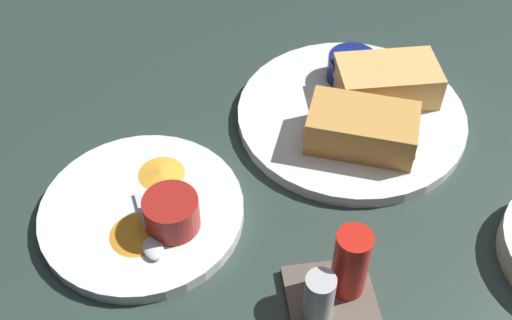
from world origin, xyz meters
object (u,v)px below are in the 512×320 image
(ramekin_light_gravy, at_px, (171,212))
(plate_sandwich_main, at_px, (351,116))
(sandwich_half_near, at_px, (362,128))
(plate_chips_companion, at_px, (142,212))
(ramekin_dark_sauce, at_px, (352,67))
(spoon_by_dark_ramekin, at_px, (346,102))
(sandwich_half_far, at_px, (387,81))
(condiment_caddy, at_px, (337,283))
(spoon_by_gravy_ramekin, at_px, (151,239))

(ramekin_light_gravy, bearing_deg, plate_sandwich_main, -147.27)
(plate_sandwich_main, relative_size, ramekin_light_gravy, 4.88)
(sandwich_half_near, distance_m, plate_chips_companion, 0.28)
(ramekin_dark_sauce, xyz_separation_m, spoon_by_dark_ramekin, (0.02, 0.05, -0.02))
(plate_sandwich_main, relative_size, sandwich_half_far, 2.21)
(spoon_by_dark_ramekin, bearing_deg, ramekin_dark_sauce, -110.18)
(plate_sandwich_main, xyz_separation_m, sandwich_half_far, (-0.05, -0.03, 0.03))
(condiment_caddy, bearing_deg, sandwich_half_far, -114.35)
(plate_sandwich_main, height_order, sandwich_half_near, sandwich_half_near)
(sandwich_half_far, relative_size, ramekin_light_gravy, 2.21)
(spoon_by_dark_ramekin, height_order, ramekin_light_gravy, ramekin_light_gravy)
(sandwich_half_near, relative_size, ramekin_light_gravy, 2.45)
(sandwich_half_far, bearing_deg, sandwich_half_near, 56.69)
(plate_sandwich_main, relative_size, spoon_by_dark_ramekin, 3.04)
(ramekin_dark_sauce, distance_m, plate_chips_companion, 0.35)
(spoon_by_dark_ramekin, bearing_deg, ramekin_light_gravy, 35.67)
(plate_sandwich_main, distance_m, ramekin_dark_sauce, 0.07)
(sandwich_half_far, relative_size, spoon_by_dark_ramekin, 1.37)
(sandwich_half_near, relative_size, spoon_by_dark_ramekin, 1.53)
(sandwich_half_near, xyz_separation_m, plate_chips_companion, (0.27, 0.07, -0.03))
(plate_sandwich_main, xyz_separation_m, sandwich_half_near, (0.00, 0.06, 0.03))
(plate_chips_companion, distance_m, condiment_caddy, 0.24)
(sandwich_half_near, bearing_deg, ramekin_dark_sauce, -98.19)
(sandwich_half_near, xyz_separation_m, ramekin_dark_sauce, (-0.02, -0.12, -0.00))
(ramekin_light_gravy, distance_m, spoon_by_gravy_ramekin, 0.04)
(plate_sandwich_main, height_order, condiment_caddy, condiment_caddy)
(ramekin_light_gravy, bearing_deg, sandwich_half_near, -157.60)
(sandwich_half_near, xyz_separation_m, spoon_by_dark_ramekin, (0.00, -0.07, -0.02))
(ramekin_light_gravy, bearing_deg, sandwich_half_far, -148.27)
(sandwich_half_far, distance_m, ramekin_light_gravy, 0.34)
(sandwich_half_far, height_order, plate_chips_companion, sandwich_half_far)
(plate_sandwich_main, distance_m, ramekin_light_gravy, 0.28)
(sandwich_half_far, xyz_separation_m, plate_chips_companion, (0.32, 0.15, -0.03))
(ramekin_dark_sauce, relative_size, condiment_caddy, 0.70)
(plate_sandwich_main, relative_size, condiment_caddy, 3.12)
(spoon_by_dark_ramekin, xyz_separation_m, plate_chips_companion, (0.27, 0.14, -0.01))
(plate_sandwich_main, bearing_deg, sandwich_half_near, 86.69)
(spoon_by_dark_ramekin, xyz_separation_m, condiment_caddy, (0.08, 0.28, 0.01))
(sandwich_half_near, bearing_deg, plate_chips_companion, 14.12)
(spoon_by_dark_ramekin, bearing_deg, sandwich_half_near, 90.85)
(plate_chips_companion, xyz_separation_m, ramekin_light_gravy, (-0.03, 0.03, 0.03))
(spoon_by_dark_ramekin, bearing_deg, plate_chips_companion, 27.34)
(sandwich_half_far, distance_m, plate_chips_companion, 0.36)
(sandwich_half_near, distance_m, sandwich_half_far, 0.10)
(condiment_caddy, bearing_deg, plate_sandwich_main, -106.91)
(sandwich_half_near, distance_m, ramekin_light_gravy, 0.25)
(ramekin_dark_sauce, xyz_separation_m, plate_chips_companion, (0.29, 0.19, -0.03))
(ramekin_dark_sauce, relative_size, plate_chips_companion, 0.29)
(spoon_by_gravy_ramekin, bearing_deg, ramekin_light_gravy, -142.41)
(plate_sandwich_main, bearing_deg, spoon_by_dark_ramekin, -73.75)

